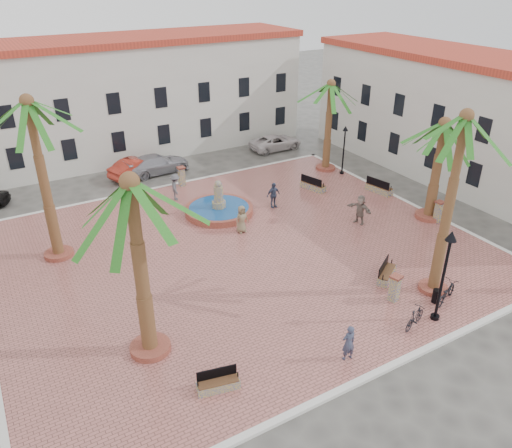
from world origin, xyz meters
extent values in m
plane|color=#56544F|center=(0.00, 0.00, 0.00)|extent=(120.00, 120.00, 0.00)
cube|color=#AD625B|center=(0.00, 0.00, 0.07)|extent=(26.00, 22.00, 0.15)
cube|color=silver|center=(0.00, 11.00, 0.08)|extent=(26.30, 0.30, 0.16)
cube|color=silver|center=(0.00, -11.00, 0.08)|extent=(26.30, 0.30, 0.16)
cube|color=silver|center=(13.00, 0.00, 0.08)|extent=(0.30, 22.30, 0.16)
cube|color=silver|center=(0.00, 20.00, 4.50)|extent=(30.00, 7.00, 9.00)
cube|color=#B83725|center=(0.00, 20.00, 9.25)|extent=(30.40, 7.40, 0.50)
cube|color=black|center=(-9.38, 16.52, 2.20)|extent=(1.00, 0.12, 1.60)
cube|color=black|center=(-5.62, 16.52, 2.20)|extent=(1.00, 0.12, 1.60)
cube|color=black|center=(-1.88, 16.52, 2.20)|extent=(1.00, 0.12, 1.60)
cube|color=black|center=(1.88, 16.52, 2.20)|extent=(1.00, 0.12, 1.60)
cube|color=black|center=(5.62, 16.52, 2.20)|extent=(1.00, 0.12, 1.60)
cube|color=black|center=(9.38, 16.52, 2.20)|extent=(1.00, 0.12, 1.60)
cube|color=black|center=(13.12, 16.52, 2.20)|extent=(1.00, 0.12, 1.60)
cube|color=black|center=(-9.38, 16.52, 5.20)|extent=(1.00, 0.12, 1.60)
cube|color=black|center=(-5.62, 16.52, 5.20)|extent=(1.00, 0.12, 1.60)
cube|color=black|center=(-1.88, 16.52, 5.20)|extent=(1.00, 0.12, 1.60)
cube|color=black|center=(1.88, 16.52, 5.20)|extent=(1.00, 0.12, 1.60)
cube|color=black|center=(5.62, 16.52, 5.20)|extent=(1.00, 0.12, 1.60)
cube|color=black|center=(9.38, 16.52, 5.20)|extent=(1.00, 0.12, 1.60)
cube|color=black|center=(13.12, 16.52, 5.20)|extent=(1.00, 0.12, 1.60)
cube|color=silver|center=(20.00, 2.00, 4.25)|extent=(7.00, 26.00, 8.50)
cube|color=#B83725|center=(20.00, 2.00, 8.75)|extent=(7.40, 26.40, 0.50)
cube|color=black|center=(16.54, -2.06, 2.20)|extent=(0.12, 1.00, 1.60)
cube|color=black|center=(16.54, 1.65, 2.20)|extent=(0.12, 1.00, 1.60)
cube|color=black|center=(16.54, 5.37, 2.20)|extent=(0.12, 1.00, 1.60)
cube|color=black|center=(16.54, 9.08, 2.20)|extent=(0.12, 1.00, 1.60)
cube|color=black|center=(16.54, 12.80, 2.20)|extent=(0.12, 1.00, 1.60)
cube|color=black|center=(16.54, -2.06, 5.20)|extent=(0.12, 1.00, 1.60)
cube|color=black|center=(16.54, 1.65, 5.20)|extent=(0.12, 1.00, 1.60)
cube|color=black|center=(16.54, 5.37, 5.20)|extent=(0.12, 1.00, 1.60)
cube|color=black|center=(16.54, 9.08, 5.20)|extent=(0.12, 1.00, 1.60)
cube|color=black|center=(16.54, 12.80, 5.20)|extent=(0.12, 1.00, 1.60)
cylinder|color=#A24A3A|center=(1.11, 4.97, 0.36)|extent=(4.41, 4.41, 0.42)
cylinder|color=#194C8C|center=(1.11, 4.97, 0.55)|extent=(3.88, 3.88, 0.06)
cylinder|color=gray|center=(1.11, 4.97, 0.57)|extent=(0.94, 0.94, 0.84)
cylinder|color=gray|center=(1.11, 4.97, 1.41)|extent=(0.63, 0.63, 1.26)
sphere|color=gray|center=(1.11, 4.97, 2.20)|extent=(0.46, 0.46, 0.46)
cylinder|color=#A24A3A|center=(-8.97, 4.63, 0.27)|extent=(1.57, 1.57, 0.24)
cylinder|color=brown|center=(-8.97, 4.63, 4.57)|extent=(0.51, 0.51, 8.36)
sphere|color=brown|center=(-8.97, 4.63, 8.75)|extent=(0.69, 0.69, 0.69)
cylinder|color=#A24A3A|center=(-7.17, -5.26, 0.28)|extent=(1.70, 1.70, 0.25)
cylinder|color=brown|center=(-7.17, -5.26, 4.09)|extent=(0.55, 0.55, 7.36)
sphere|color=brown|center=(-7.17, -5.26, 7.77)|extent=(0.74, 0.74, 0.74)
cylinder|color=#A24A3A|center=(6.46, -8.10, 0.26)|extent=(1.42, 1.42, 0.21)
cylinder|color=brown|center=(6.46, -8.10, 4.64)|extent=(0.46, 0.46, 8.56)
sphere|color=brown|center=(6.46, -8.10, 8.92)|extent=(0.62, 0.62, 0.62)
cylinder|color=#A24A3A|center=(12.40, -2.32, 0.28)|extent=(1.70, 1.70, 0.25)
cylinder|color=brown|center=(12.40, -2.32, 3.36)|extent=(0.55, 0.55, 5.90)
sphere|color=brown|center=(12.40, -2.32, 6.31)|extent=(0.74, 0.74, 0.74)
cylinder|color=#A24A3A|center=(11.90, 7.84, 0.26)|extent=(1.51, 1.51, 0.23)
cylinder|color=brown|center=(11.90, 7.84, 3.59)|extent=(0.49, 0.49, 6.43)
sphere|color=brown|center=(11.90, 7.84, 6.80)|extent=(0.66, 0.66, 0.66)
cube|color=gray|center=(-5.68, -8.67, 0.33)|extent=(1.71, 0.84, 0.37)
cube|color=#56351E|center=(-5.68, -8.67, 0.54)|extent=(1.61, 0.78, 0.05)
cube|color=black|center=(-5.63, -8.47, 0.79)|extent=(1.53, 0.37, 0.46)
cylinder|color=black|center=(-6.44, -8.50, 0.65)|extent=(0.05, 0.05, 0.27)
cylinder|color=black|center=(-4.92, -8.83, 0.65)|extent=(0.05, 0.05, 0.27)
cube|color=gray|center=(5.15, -6.21, 0.35)|extent=(1.81, 1.40, 0.40)
cube|color=#56351E|center=(5.15, -6.21, 0.58)|extent=(1.70, 1.31, 0.06)
cube|color=black|center=(5.04, -6.03, 0.85)|extent=(1.46, 0.93, 0.50)
cylinder|color=black|center=(4.43, -6.66, 0.70)|extent=(0.05, 0.05, 0.30)
cylinder|color=black|center=(5.87, -5.77, 0.70)|extent=(0.05, 0.05, 0.30)
cube|color=gray|center=(12.40, 2.27, 0.37)|extent=(1.01, 2.09, 0.45)
cube|color=#56351E|center=(12.40, 2.27, 0.63)|extent=(0.93, 1.97, 0.07)
cube|color=black|center=(12.16, 2.22, 0.93)|extent=(0.44, 1.86, 0.56)
cylinder|color=black|center=(12.59, 1.34, 0.76)|extent=(0.05, 0.05, 0.33)
cylinder|color=black|center=(12.21, 3.20, 0.76)|extent=(0.05, 0.05, 0.33)
cube|color=gray|center=(8.66, 5.05, 0.36)|extent=(1.09, 2.02, 0.43)
cube|color=#56351E|center=(8.66, 5.05, 0.61)|extent=(1.01, 1.90, 0.06)
cube|color=black|center=(8.43, 4.98, 0.90)|extent=(0.55, 1.77, 0.54)
cylinder|color=black|center=(8.91, 4.17, 0.74)|extent=(0.05, 0.05, 0.32)
cylinder|color=black|center=(8.41, 5.93, 0.74)|extent=(0.05, 0.05, 0.32)
cylinder|color=black|center=(4.77, -9.78, 0.24)|extent=(0.40, 0.40, 0.18)
cylinder|color=black|center=(4.77, -9.78, 2.28)|extent=(0.13, 0.13, 4.03)
cone|color=black|center=(4.77, -9.78, 4.46)|extent=(0.49, 0.49, 0.45)
sphere|color=beige|center=(4.77, -9.78, 4.29)|extent=(0.27, 0.27, 0.27)
cylinder|color=black|center=(12.40, 6.42, 0.22)|extent=(0.34, 0.34, 0.15)
cylinder|color=black|center=(12.40, 6.42, 1.92)|extent=(0.11, 0.11, 3.36)
cone|color=black|center=(12.40, 6.42, 3.74)|extent=(0.41, 0.41, 0.37)
sphere|color=beige|center=(12.40, 6.42, 3.60)|extent=(0.22, 0.22, 0.22)
cube|color=gray|center=(4.11, -7.79, 0.80)|extent=(0.49, 0.49, 1.29)
cube|color=#A24A3A|center=(4.11, -7.79, 1.49)|extent=(0.61, 0.61, 0.10)
cube|color=gray|center=(0.79, 10.40, 0.82)|extent=(0.42, 0.42, 1.34)
cube|color=#A24A3A|center=(0.79, 10.40, 1.54)|extent=(0.53, 0.53, 0.10)
cube|color=gray|center=(12.40, -3.02, 0.80)|extent=(0.44, 0.44, 1.30)
cube|color=#A24A3A|center=(12.40, -3.02, 1.50)|extent=(0.55, 0.55, 0.10)
cylinder|color=black|center=(5.76, -8.89, 0.50)|extent=(0.36, 0.36, 0.69)
imported|color=#373D56|center=(-0.38, -9.81, 0.98)|extent=(0.64, 0.46, 1.66)
imported|color=black|center=(6.22, -9.08, 0.64)|extent=(1.99, 1.25, 0.99)
imported|color=black|center=(3.51, -9.69, 0.64)|extent=(1.69, 0.92, 0.98)
imported|color=#807153|center=(1.15, 1.96, 1.01)|extent=(0.87, 0.60, 1.72)
imported|color=#394461|center=(4.62, 3.96, 1.02)|extent=(1.05, 0.51, 1.74)
imported|color=#505056|center=(-0.51, 8.34, 1.07)|extent=(1.00, 1.34, 1.85)
imported|color=slate|center=(8.04, -0.69, 1.09)|extent=(0.99, 1.82, 1.87)
imported|color=#AE2D1F|center=(-1.31, 14.16, 0.74)|extent=(4.77, 3.00, 1.49)
imported|color=#9F9EA7|center=(0.20, 14.07, 0.75)|extent=(5.33, 2.56, 1.50)
imported|color=silver|center=(11.23, 14.20, 0.65)|extent=(4.71, 2.22, 1.30)
camera|label=1|loc=(-11.43, -21.43, 14.49)|focal=35.00mm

